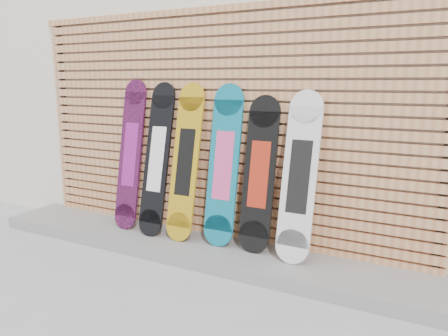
{
  "coord_description": "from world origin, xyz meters",
  "views": [
    {
      "loc": [
        1.91,
        -2.67,
        1.62
      ],
      "look_at": [
        0.08,
        0.75,
        0.85
      ],
      "focal_mm": 35.0,
      "sensor_mm": 36.0,
      "label": 1
    }
  ],
  "objects": [
    {
      "name": "building",
      "position": [
        0.5,
        3.5,
        1.8
      ],
      "size": [
        12.0,
        5.0,
        3.6
      ],
      "primitive_type": "cube",
      "color": "silver",
      "rests_on": "ground"
    },
    {
      "name": "snowboard_5",
      "position": [
        0.79,
        0.77,
        0.84
      ],
      "size": [
        0.29,
        0.34,
        1.44
      ],
      "color": "silver",
      "rests_on": "concrete_step"
    },
    {
      "name": "slat_wall",
      "position": [
        -0.15,
        0.97,
        1.21
      ],
      "size": [
        4.26,
        0.08,
        2.29
      ],
      "color": "#BE7B4F",
      "rests_on": "ground"
    },
    {
      "name": "snowboard_4",
      "position": [
        0.41,
        0.81,
        0.81
      ],
      "size": [
        0.29,
        0.28,
        1.39
      ],
      "color": "black",
      "rests_on": "concrete_step"
    },
    {
      "name": "snowboard_1",
      "position": [
        -0.68,
        0.76,
        0.87
      ],
      "size": [
        0.27,
        0.37,
        1.5
      ],
      "color": "black",
      "rests_on": "concrete_step"
    },
    {
      "name": "snowboard_2",
      "position": [
        -0.35,
        0.77,
        0.86
      ],
      "size": [
        0.28,
        0.35,
        1.49
      ],
      "color": "#B38813",
      "rests_on": "concrete_step"
    },
    {
      "name": "snowboard_0",
      "position": [
        -1.03,
        0.79,
        0.88
      ],
      "size": [
        0.26,
        0.32,
        1.53
      ],
      "color": "black",
      "rests_on": "concrete_step"
    },
    {
      "name": "ground",
      "position": [
        0.0,
        0.0,
        0.0
      ],
      "size": [
        80.0,
        80.0,
        0.0
      ],
      "primitive_type": "plane",
      "color": "#9C9C9E",
      "rests_on": "ground"
    },
    {
      "name": "snowboard_3",
      "position": [
        0.05,
        0.8,
        0.86
      ],
      "size": [
        0.3,
        0.29,
        1.49
      ],
      "color": "#0D6981",
      "rests_on": "concrete_step"
    },
    {
      "name": "concrete_step",
      "position": [
        -0.15,
        0.68,
        0.06
      ],
      "size": [
        4.6,
        0.7,
        0.12
      ],
      "primitive_type": "cube",
      "color": "gray",
      "rests_on": "ground"
    }
  ]
}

